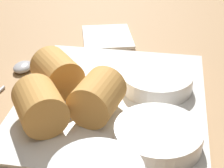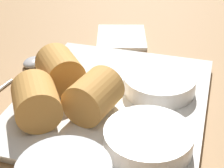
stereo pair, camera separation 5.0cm
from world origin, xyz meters
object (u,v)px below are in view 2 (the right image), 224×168
(dipping_bowl_far, at_px, (148,139))
(spoon, at_px, (25,69))
(dipping_bowl_near, at_px, (159,83))
(serving_plate, at_px, (112,102))
(napkin, at_px, (121,37))

(dipping_bowl_far, distance_m, spoon, 0.27)
(dipping_bowl_near, height_order, spoon, dipping_bowl_near)
(serving_plate, height_order, dipping_bowl_far, dipping_bowl_far)
(serving_plate, distance_m, spoon, 0.17)
(serving_plate, distance_m, napkin, 0.23)
(dipping_bowl_near, bearing_deg, spoon, -95.17)
(spoon, relative_size, napkin, 1.60)
(serving_plate, height_order, spoon, serving_plate)
(serving_plate, bearing_deg, dipping_bowl_far, 37.86)
(serving_plate, relative_size, spoon, 1.44)
(napkin, bearing_deg, spoon, -34.57)
(dipping_bowl_far, bearing_deg, napkin, -159.89)
(napkin, bearing_deg, serving_plate, 11.72)
(serving_plate, bearing_deg, dipping_bowl_near, 121.88)
(serving_plate, bearing_deg, spoon, -109.05)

